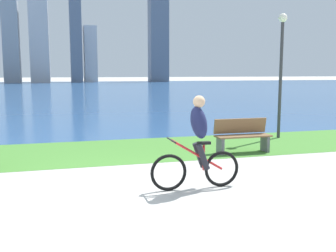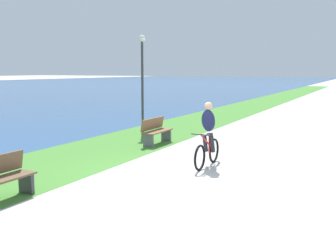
# 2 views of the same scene
# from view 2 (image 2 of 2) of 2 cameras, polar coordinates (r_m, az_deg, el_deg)

# --- Properties ---
(ground_plane) EXTENTS (300.00, 300.00, 0.00)m
(ground_plane) POSITION_cam_2_polar(r_m,az_deg,el_deg) (9.76, 1.24, -7.16)
(ground_plane) COLOR #B2AFA8
(grass_strip_bayside) EXTENTS (120.00, 3.43, 0.01)m
(grass_strip_bayside) POSITION_cam_2_polar(r_m,az_deg,el_deg) (11.72, -14.93, -4.84)
(grass_strip_bayside) COLOR #478433
(grass_strip_bayside) RESTS_ON ground
(cyclist_lead) EXTENTS (1.70, 0.52, 1.72)m
(cyclist_lead) POSITION_cam_2_polar(r_m,az_deg,el_deg) (10.65, 5.68, -1.27)
(cyclist_lead) COLOR black
(cyclist_lead) RESTS_ON ground
(bench_near_path) EXTENTS (1.50, 0.47, 0.90)m
(bench_near_path) POSITION_cam_2_polar(r_m,az_deg,el_deg) (13.89, -1.70, -0.73)
(bench_near_path) COLOR brown
(bench_near_path) RESTS_ON ground
(lamppost_tall) EXTENTS (0.28, 0.28, 3.95)m
(lamppost_tall) POSITION_cam_2_polar(r_m,az_deg,el_deg) (16.53, -3.67, 8.05)
(lamppost_tall) COLOR #38383D
(lamppost_tall) RESTS_ON ground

